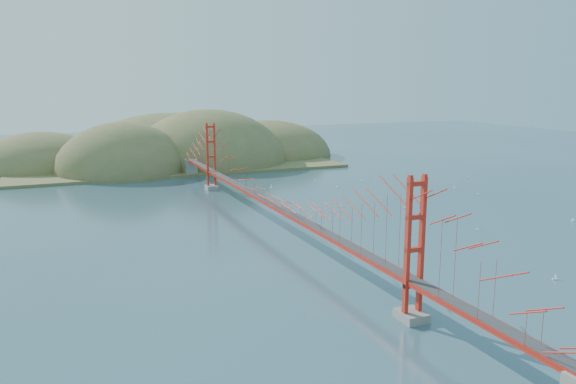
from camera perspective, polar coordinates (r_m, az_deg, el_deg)
name	(u,v)px	position (r m, az deg, el deg)	size (l,w,h in m)	color
ground	(274,230)	(71.89, -1.45, -3.86)	(320.00, 320.00, 0.00)	#315162
bridge	(273,176)	(70.58, -1.53, 1.68)	(2.20, 94.40, 12.00)	gray
far_headlands	(178,161)	(137.29, -11.07, 3.12)	(84.00, 58.00, 25.00)	olive
sailboat_16	(341,206)	(85.35, 5.37, -1.40)	(0.65, 0.65, 0.69)	white
sailboat_12	(337,187)	(100.82, 5.00, 0.53)	(0.56, 0.51, 0.63)	white
sailboat_5	(478,193)	(100.18, 18.78, -0.09)	(0.55, 0.57, 0.64)	white
sailboat_6	(555,278)	(59.92, 25.51, -7.91)	(0.57, 0.57, 0.64)	white
sailboat_1	(406,207)	(85.81, 11.89, -1.53)	(0.66, 0.66, 0.69)	white
sailboat_9	(468,176)	(117.21, 17.77, 1.53)	(0.60, 0.60, 0.64)	white
sailboat_8	(415,182)	(107.61, 12.80, 0.97)	(0.56, 0.49, 0.63)	white
sailboat_17	(371,176)	(112.97, 8.38, 1.59)	(0.51, 0.51, 0.56)	white
sailboat_0	(478,229)	(75.92, 18.72, -3.54)	(0.56, 0.56, 0.62)	white
sailboat_15	(363,180)	(108.16, 7.58, 1.20)	(0.50, 0.57, 0.64)	white
sailboat_2	(573,220)	(85.30, 26.95, -2.59)	(0.52, 0.42, 0.61)	white
sailboat_4	(455,187)	(104.80, 16.58, 0.51)	(0.51, 0.55, 0.61)	white
sailboat_3	(271,187)	(100.15, -1.70, 0.51)	(0.63, 0.58, 0.71)	white
sailboat_7	(315,181)	(106.15, 2.77, 1.10)	(0.60, 0.60, 0.63)	white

